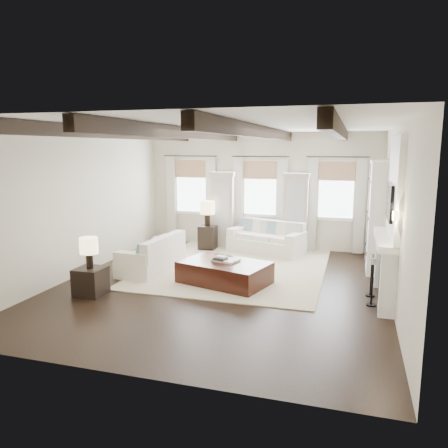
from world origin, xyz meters
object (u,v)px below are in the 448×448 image
(sofa_back, at_px, (267,240))
(sofa_left, at_px, (154,256))
(side_table_back, at_px, (208,238))
(ottoman, at_px, (225,273))
(side_table_front, at_px, (91,281))

(sofa_back, bearing_deg, sofa_left, -131.63)
(sofa_back, relative_size, side_table_back, 3.24)
(ottoman, xyz_separation_m, side_table_back, (-1.32, 2.81, 0.10))
(side_table_back, bearing_deg, sofa_back, 4.51)
(ottoman, distance_m, side_table_front, 2.66)
(sofa_back, xyz_separation_m, sofa_left, (-2.16, -2.43, -0.03))
(side_table_front, distance_m, side_table_back, 4.31)
(side_table_front, height_order, side_table_back, side_table_back)
(sofa_left, distance_m, ottoman, 1.91)
(sofa_left, bearing_deg, sofa_back, 48.37)
(sofa_left, bearing_deg, ottoman, -15.51)
(sofa_left, relative_size, ottoman, 1.10)
(side_table_front, bearing_deg, sofa_back, 59.22)
(sofa_back, relative_size, side_table_front, 4.09)
(sofa_left, height_order, side_table_front, sofa_left)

